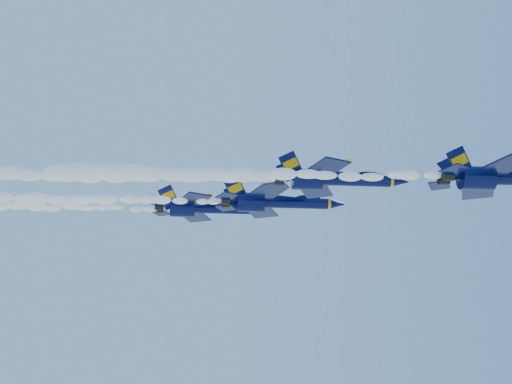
{
  "coord_description": "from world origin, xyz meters",
  "views": [
    {
      "loc": [
        -8.92,
        -73.86,
        125.79
      ],
      "look_at": [
        -3.24,
        -1.44,
        152.63
      ],
      "focal_mm": 45.0,
      "sensor_mm": 36.0,
      "label": 1
    }
  ],
  "objects": [
    {
      "name": "smoke_trail_jet_third",
      "position": [
        -27.22,
        4.15,
        152.94
      ],
      "size": [
        40.01,
        1.96,
        1.76
      ],
      "primitive_type": "ellipsoid",
      "color": "white"
    },
    {
      "name": "jet_fourth",
      "position": [
        -9.37,
        9.87,
        154.26
      ],
      "size": [
        15.66,
        12.85,
        5.82
      ],
      "color": "#050A35"
    },
    {
      "name": "smoke_trail_jet_fourth",
      "position": [
        -36.07,
        9.87,
        153.84
      ],
      "size": [
        40.01,
        1.87,
        1.68
      ],
      "primitive_type": "ellipsoid",
      "color": "white"
    },
    {
      "name": "jet_third",
      "position": [
        -0.21,
        4.15,
        153.37
      ],
      "size": [
        16.38,
        13.43,
        6.09
      ],
      "color": "#050A35"
    },
    {
      "name": "smoke_trail_jet_lead",
      "position": [
        -5.0,
        -14.03,
        149.84
      ],
      "size": [
        40.01,
        1.95,
        1.75
      ],
      "primitive_type": "ellipsoid",
      "color": "white"
    },
    {
      "name": "jet_second",
      "position": [
        5.48,
        -5.74,
        152.86
      ],
      "size": [
        15.88,
        13.02,
        5.9
      ],
      "color": "#050A35"
    },
    {
      "name": "smoke_trail_jet_second",
      "position": [
        -21.31,
        -5.74,
        152.44
      ],
      "size": [
        40.01,
        1.9,
        1.71
      ],
      "primitive_type": "ellipsoid",
      "color": "white"
    },
    {
      "name": "jet_lead",
      "position": [
        21.97,
        -14.03,
        150.26
      ],
      "size": [
        16.3,
        13.37,
        6.06
      ],
      "color": "#050A35"
    }
  ]
}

